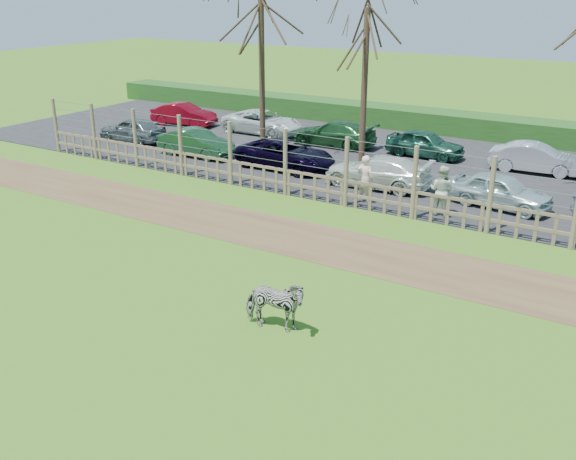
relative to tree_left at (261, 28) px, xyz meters
The scene contains 20 objects.
ground 15.17m from the tree_left, 62.53° to the right, with size 120.00×120.00×0.00m, color #53882A.
dirt_strip 11.74m from the tree_left, 50.91° to the right, with size 34.00×2.80×0.01m, color brown.
asphalt 8.81m from the tree_left, 17.10° to the left, with size 44.00×13.00×0.04m, color #232326.
hedge 12.20m from the tree_left, 54.16° to the left, with size 46.00×2.00×1.10m, color #1E4716.
fence 9.25m from the tree_left, 34.70° to the right, with size 30.16×0.16×2.50m.
tree_left is the anchor object (origin of this frame).
tree_mid 4.67m from the tree_left, 12.53° to the left, with size 4.80×4.80×6.83m.
zebra 16.71m from the tree_left, 55.39° to the right, with size 0.69×1.51×1.27m, color gray.
visitor_a 9.22m from the tree_left, 28.89° to the right, with size 0.63×0.41×1.72m, color beige.
visitor_b 11.40m from the tree_left, 21.03° to the right, with size 0.84×0.65×1.72m, color beige.
car_0 8.62m from the tree_left, 169.93° to the right, with size 1.42×3.52×1.20m, color #576063.
car_1 5.83m from the tree_left, 144.21° to the right, with size 1.27×3.64×1.20m, color #1E4B29.
car_2 5.61m from the tree_left, 34.46° to the right, with size 1.99×4.32×1.20m, color black.
car_3 8.43m from the tree_left, 16.05° to the right, with size 1.68×4.13×1.20m, color white.
car_4 12.40m from the tree_left, ahead, with size 1.42×3.52×1.20m, color #AEC6C6.
car_7 9.41m from the tree_left, 156.78° to the left, with size 1.27×3.64×1.20m, color maroon.
car_8 6.66m from the tree_left, 123.99° to the left, with size 1.99×4.32×1.20m, color silver.
car_9 6.25m from the tree_left, 58.61° to the left, with size 1.68×4.13×1.20m, color #205227.
car_10 8.88m from the tree_left, 28.48° to the left, with size 1.42×3.52×1.20m, color #1E4E3A.
car_11 12.79m from the tree_left, 16.91° to the left, with size 1.27×3.64×1.20m, color #B7B6C1.
Camera 1 is at (9.55, -11.40, 7.39)m, focal length 40.00 mm.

